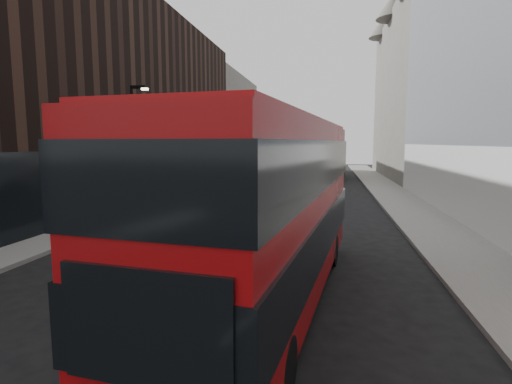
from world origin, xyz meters
The scene contains 12 objects.
sidewalk_right centered at (7.50, 25.00, 0.07)m, with size 3.00×80.00×0.15m, color slate.
sidewalk_left centered at (-8.00, 25.00, 0.07)m, with size 2.00×80.00×0.15m, color slate.
building_modern_block centered at (11.47, 21.00, 9.90)m, with size 5.03×22.00×20.00m.
building_victorian centered at (11.38, 44.00, 9.66)m, with size 6.50×24.00×21.00m.
building_left_mid centered at (-11.50, 30.00, 7.00)m, with size 5.00×24.00×14.00m, color black.
building_left_far centered at (-11.50, 52.00, 6.50)m, with size 5.00×20.00×13.00m, color #605B54.
street_lamp centered at (-8.22, 18.00, 4.18)m, with size 1.06×0.22×7.00m.
red_bus centered at (1.42, 5.98, 2.50)m, with size 3.90×11.35×4.51m.
grey_bus centered at (2.78, 43.12, 2.09)m, with size 3.34×12.22×3.91m.
car_a centered at (0.94, 17.12, 0.69)m, with size 1.64×4.08×1.39m, color black.
car_b centered at (1.50, 20.17, 0.76)m, with size 1.61×4.62×1.52m, color gray.
car_c centered at (1.91, 29.14, 0.79)m, with size 2.21×5.44×1.58m, color black.
Camera 1 is at (2.75, -3.44, 3.98)m, focal length 28.00 mm.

